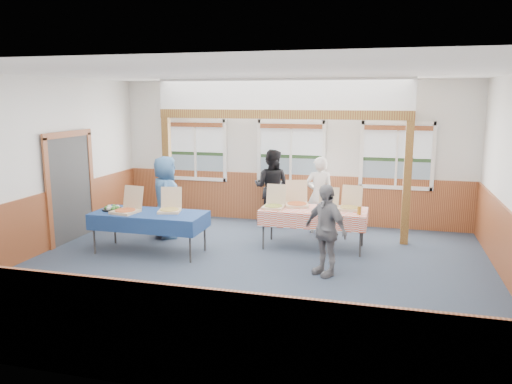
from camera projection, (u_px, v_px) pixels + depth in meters
floor at (250, 271)px, 8.24m from camera, size 8.00×8.00×0.00m
ceiling at (249, 73)px, 7.64m from camera, size 8.00×8.00×0.00m
wall_back at (291, 152)px, 11.26m from camera, size 8.00×0.00×8.00m
wall_front at (147, 232)px, 4.62m from camera, size 8.00×0.00×8.00m
wall_left at (35, 167)px, 8.96m from camera, size 0.00×8.00×8.00m
wainscot_back at (290, 198)px, 11.44m from camera, size 7.98×0.05×1.10m
wainscot_front at (153, 336)px, 4.84m from camera, size 7.98×0.05×1.10m
wainscot_left at (41, 223)px, 9.15m from camera, size 0.05×6.98×1.10m
cased_opening at (70, 188)px, 9.90m from camera, size 0.06×1.30×2.10m
window_left at (195, 146)px, 11.79m from camera, size 1.56×0.10×1.46m
window_mid at (291, 149)px, 11.21m from camera, size 1.56×0.10×1.46m
window_right at (397, 152)px, 10.63m from camera, size 1.56×0.10×1.46m
post_left at (167, 173)px, 10.83m from camera, size 0.15×0.15×2.40m
post_right at (407, 183)px, 9.57m from camera, size 0.15×0.15×2.40m
cross_beam at (280, 114)px, 9.96m from camera, size 5.15×0.18×0.18m
table_left at (149, 215)px, 9.11m from camera, size 2.13×1.10×0.76m
table_right at (314, 212)px, 9.39m from camera, size 2.10×1.23×0.76m
pizza_box_a at (127, 209)px, 9.09m from camera, size 0.49×0.57×0.46m
pizza_box_b at (170, 208)px, 9.16m from camera, size 0.49×0.55×0.42m
pizza_box_c at (274, 204)px, 9.47m from camera, size 0.39×0.48×0.42m
pizza_box_d at (297, 202)px, 9.64m from camera, size 0.54×0.61×0.47m
pizza_box_e at (327, 207)px, 9.23m from camera, size 0.41×0.49×0.41m
pizza_box_f at (350, 206)px, 9.34m from camera, size 0.44×0.52×0.42m
veggie_tray at (112, 208)px, 9.29m from camera, size 0.37×0.37×0.09m
drink_glass at (359, 211)px, 8.92m from camera, size 0.07×0.07×0.15m
woman_white at (319, 195)px, 10.45m from camera, size 0.66×0.51×1.62m
woman_black at (272, 187)px, 11.12m from camera, size 0.89×0.73×1.70m
man_blue at (166, 197)px, 10.11m from camera, size 0.80×0.96×1.67m
person_grey at (325, 230)px, 7.96m from camera, size 0.91×0.82×1.49m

